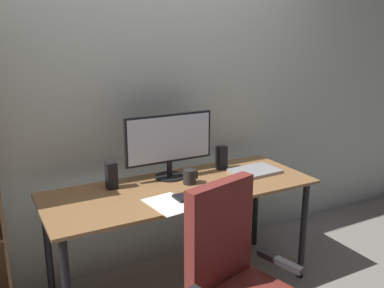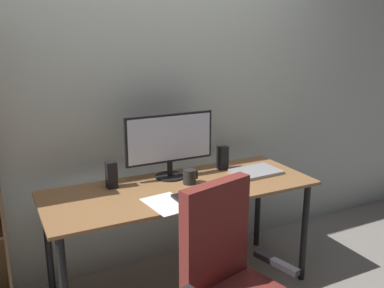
{
  "view_description": "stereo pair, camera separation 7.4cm",
  "coord_description": "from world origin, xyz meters",
  "px_view_note": "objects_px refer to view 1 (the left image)",
  "views": [
    {
      "loc": [
        -1.12,
        -2.22,
        1.69
      ],
      "look_at": [
        0.09,
        0.03,
        1.0
      ],
      "focal_mm": 38.99,
      "sensor_mm": 36.0,
      "label": 1
    },
    {
      "loc": [
        -1.05,
        -2.25,
        1.69
      ],
      "look_at": [
        0.09,
        0.03,
        1.0
      ],
      "focal_mm": 38.99,
      "sensor_mm": 36.0,
      "label": 2
    }
  ],
  "objects_px": {
    "desk": "(182,199)",
    "mouse": "(227,185)",
    "coffee_mug": "(190,177)",
    "speaker_left": "(111,175)",
    "keyboard": "(198,194)",
    "speaker_right": "(221,157)",
    "monitor": "(169,141)",
    "laptop": "(255,171)"
  },
  "relations": [
    {
      "from": "mouse",
      "to": "speaker_left",
      "type": "distance_m",
      "value": 0.72
    },
    {
      "from": "keyboard",
      "to": "speaker_right",
      "type": "distance_m",
      "value": 0.54
    },
    {
      "from": "laptop",
      "to": "speaker_right",
      "type": "xyz_separation_m",
      "value": [
        -0.16,
        0.18,
        0.07
      ]
    },
    {
      "from": "coffee_mug",
      "to": "speaker_right",
      "type": "distance_m",
      "value": 0.38
    },
    {
      "from": "mouse",
      "to": "speaker_right",
      "type": "xyz_separation_m",
      "value": [
        0.17,
        0.34,
        0.07
      ]
    },
    {
      "from": "keyboard",
      "to": "speaker_left",
      "type": "bearing_deg",
      "value": 136.57
    },
    {
      "from": "mouse",
      "to": "desk",
      "type": "bearing_deg",
      "value": 155.18
    },
    {
      "from": "desk",
      "to": "coffee_mug",
      "type": "height_order",
      "value": "coffee_mug"
    },
    {
      "from": "monitor",
      "to": "speaker_right",
      "type": "distance_m",
      "value": 0.44
    },
    {
      "from": "desk",
      "to": "monitor",
      "type": "height_order",
      "value": "monitor"
    },
    {
      "from": "desk",
      "to": "mouse",
      "type": "xyz_separation_m",
      "value": [
        0.24,
        -0.15,
        0.1
      ]
    },
    {
      "from": "monitor",
      "to": "laptop",
      "type": "relative_size",
      "value": 1.92
    },
    {
      "from": "coffee_mug",
      "to": "speaker_left",
      "type": "bearing_deg",
      "value": 161.37
    },
    {
      "from": "laptop",
      "to": "speaker_left",
      "type": "relative_size",
      "value": 1.88
    },
    {
      "from": "keyboard",
      "to": "speaker_right",
      "type": "xyz_separation_m",
      "value": [
        0.4,
        0.36,
        0.08
      ]
    },
    {
      "from": "coffee_mug",
      "to": "speaker_left",
      "type": "xyz_separation_m",
      "value": [
        -0.47,
        0.16,
        0.04
      ]
    },
    {
      "from": "monitor",
      "to": "coffee_mug",
      "type": "xyz_separation_m",
      "value": [
        0.06,
        -0.17,
        -0.21
      ]
    },
    {
      "from": "keyboard",
      "to": "mouse",
      "type": "relative_size",
      "value": 3.02
    },
    {
      "from": "keyboard",
      "to": "speaker_left",
      "type": "xyz_separation_m",
      "value": [
        -0.41,
        0.36,
        0.08
      ]
    },
    {
      "from": "mouse",
      "to": "keyboard",
      "type": "bearing_deg",
      "value": -165.15
    },
    {
      "from": "keyboard",
      "to": "speaker_right",
      "type": "height_order",
      "value": "speaker_right"
    },
    {
      "from": "mouse",
      "to": "speaker_right",
      "type": "distance_m",
      "value": 0.38
    },
    {
      "from": "desk",
      "to": "mouse",
      "type": "distance_m",
      "value": 0.3
    },
    {
      "from": "mouse",
      "to": "laptop",
      "type": "distance_m",
      "value": 0.37
    },
    {
      "from": "monitor",
      "to": "coffee_mug",
      "type": "height_order",
      "value": "monitor"
    },
    {
      "from": "desk",
      "to": "monitor",
      "type": "distance_m",
      "value": 0.39
    },
    {
      "from": "keyboard",
      "to": "laptop",
      "type": "bearing_deg",
      "value": 15.87
    },
    {
      "from": "monitor",
      "to": "speaker_left",
      "type": "bearing_deg",
      "value": -178.89
    },
    {
      "from": "monitor",
      "to": "coffee_mug",
      "type": "distance_m",
      "value": 0.27
    },
    {
      "from": "keyboard",
      "to": "coffee_mug",
      "type": "xyz_separation_m",
      "value": [
        0.06,
        0.21,
        0.04
      ]
    },
    {
      "from": "desk",
      "to": "speaker_left",
      "type": "height_order",
      "value": "speaker_left"
    },
    {
      "from": "desk",
      "to": "mouse",
      "type": "relative_size",
      "value": 17.97
    },
    {
      "from": "keyboard",
      "to": "mouse",
      "type": "height_order",
      "value": "mouse"
    },
    {
      "from": "keyboard",
      "to": "coffee_mug",
      "type": "height_order",
      "value": "coffee_mug"
    },
    {
      "from": "coffee_mug",
      "to": "laptop",
      "type": "bearing_deg",
      "value": -2.87
    },
    {
      "from": "monitor",
      "to": "keyboard",
      "type": "height_order",
      "value": "monitor"
    },
    {
      "from": "laptop",
      "to": "coffee_mug",
      "type": "bearing_deg",
      "value": 174.71
    },
    {
      "from": "desk",
      "to": "mouse",
      "type": "height_order",
      "value": "mouse"
    },
    {
      "from": "desk",
      "to": "speaker_right",
      "type": "height_order",
      "value": "speaker_right"
    },
    {
      "from": "keyboard",
      "to": "speaker_left",
      "type": "distance_m",
      "value": 0.56
    },
    {
      "from": "monitor",
      "to": "laptop",
      "type": "distance_m",
      "value": 0.65
    },
    {
      "from": "laptop",
      "to": "speaker_right",
      "type": "relative_size",
      "value": 1.88
    }
  ]
}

